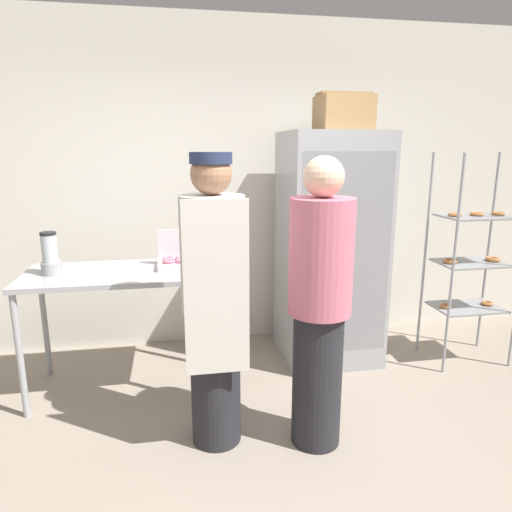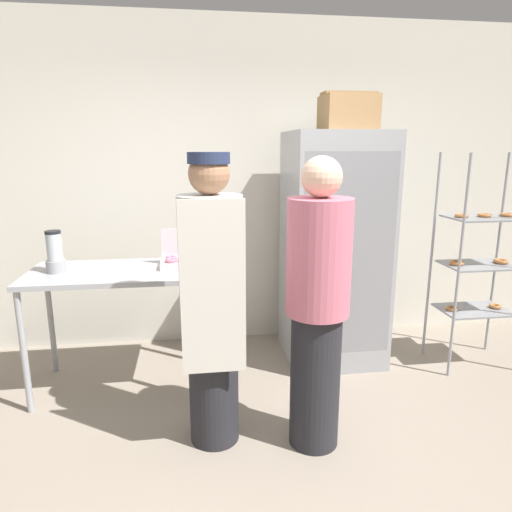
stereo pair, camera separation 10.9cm
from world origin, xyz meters
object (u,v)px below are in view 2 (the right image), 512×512
object	(u,v)px
cardboard_storage_box	(348,112)
person_baker	(212,300)
person_customer	(317,306)
donut_box	(177,261)
baking_rack	(479,263)
refrigerator	(334,249)
blender_pitcher	(55,254)

from	to	relation	value
cardboard_storage_box	person_baker	size ratio (longest dim) A/B	0.23
person_baker	person_customer	distance (m)	0.61
cardboard_storage_box	donut_box	bearing A→B (deg)	-173.13
donut_box	cardboard_storage_box	size ratio (longest dim) A/B	0.67
baking_rack	person_baker	world-z (taller)	person_baker
refrigerator	blender_pitcher	size ratio (longest dim) A/B	6.35
person_customer	blender_pitcher	bearing A→B (deg)	151.98
donut_box	cardboard_storage_box	world-z (taller)	cardboard_storage_box
refrigerator	cardboard_storage_box	bearing A→B (deg)	-60.45
refrigerator	baking_rack	world-z (taller)	refrigerator
blender_pitcher	person_baker	distance (m)	1.33
baking_rack	person_customer	bearing A→B (deg)	-151.19
person_customer	refrigerator	bearing A→B (deg)	68.34
refrigerator	donut_box	bearing A→B (deg)	-169.62
refrigerator	person_baker	xyz separation A→B (m)	(-1.06, -1.04, -0.04)
baking_rack	cardboard_storage_box	world-z (taller)	cardboard_storage_box
person_baker	person_customer	xyz separation A→B (m)	(0.60, -0.12, -0.03)
refrigerator	baking_rack	xyz separation A→B (m)	(1.13, -0.29, -0.09)
blender_pitcher	cardboard_storage_box	distance (m)	2.41
blender_pitcher	cardboard_storage_box	bearing A→B (deg)	5.09
cardboard_storage_box	baking_rack	bearing A→B (deg)	-10.95
cardboard_storage_box	person_customer	bearing A→B (deg)	-114.89
person_baker	person_customer	size ratio (longest dim) A/B	1.01
refrigerator	person_customer	size ratio (longest dim) A/B	1.10
blender_pitcher	person_baker	world-z (taller)	person_baker
refrigerator	baking_rack	distance (m)	1.17
refrigerator	donut_box	distance (m)	1.31
refrigerator	person_customer	distance (m)	1.25
blender_pitcher	person_baker	xyz separation A→B (m)	(1.07, -0.77, -0.13)
baking_rack	donut_box	distance (m)	2.42
cardboard_storage_box	person_baker	bearing A→B (deg)	-138.79
baking_rack	person_customer	size ratio (longest dim) A/B	1.00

